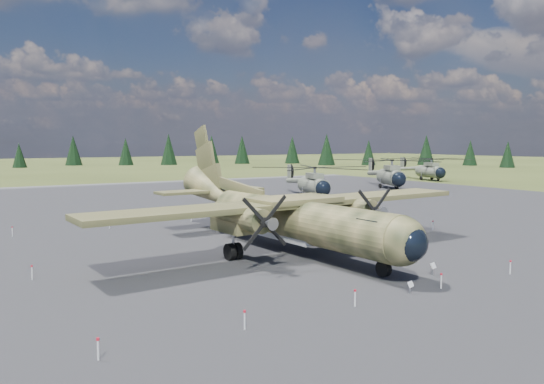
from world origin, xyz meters
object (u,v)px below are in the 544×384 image
transport_plane (285,211)px  helicopter_far (430,165)px  helicopter_mid (391,168)px  helicopter_near (313,176)px

transport_plane → helicopter_far: (64.12, 44.17, 0.39)m
transport_plane → helicopter_mid: bearing=34.7°
helicopter_near → helicopter_mid: helicopter_mid is taller
helicopter_near → helicopter_mid: bearing=29.4°
transport_plane → helicopter_near: size_ratio=1.37×
helicopter_mid → transport_plane: bearing=-117.1°
helicopter_mid → helicopter_near: bearing=-139.8°
transport_plane → helicopter_far: size_ratio=1.33×
transport_plane → helicopter_near: 36.17m
transport_plane → helicopter_far: transport_plane is taller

